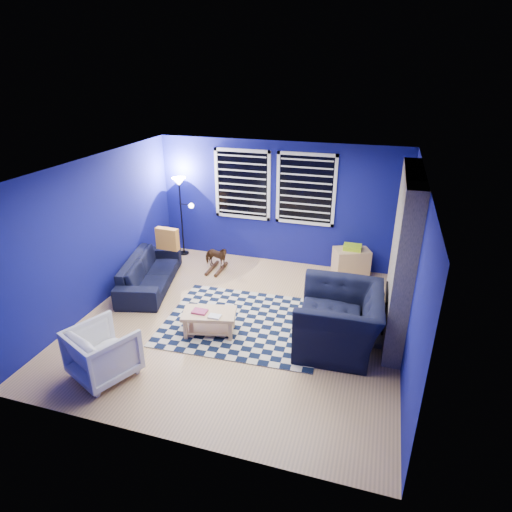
{
  "coord_description": "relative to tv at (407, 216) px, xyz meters",
  "views": [
    {
      "loc": [
        1.97,
        -5.57,
        3.81
      ],
      "look_at": [
        0.19,
        0.3,
        1.06
      ],
      "focal_mm": 30.0,
      "sensor_mm": 36.0,
      "label": 1
    }
  ],
  "objects": [
    {
      "name": "window_left",
      "position": [
        -3.2,
        0.46,
        0.2
      ],
      "size": [
        1.17,
        0.06,
        1.42
      ],
      "color": "black",
      "rests_on": "wall_back"
    },
    {
      "name": "armchair_big",
      "position": [
        -0.85,
        -2.17,
        -0.96
      ],
      "size": [
        1.41,
        1.24,
        0.88
      ],
      "primitive_type": "imported",
      "rotation": [
        0.0,
        0.0,
        -1.53
      ],
      "color": "black",
      "rests_on": "floor"
    },
    {
      "name": "sofa",
      "position": [
        -4.43,
        -1.31,
        -1.12
      ],
      "size": [
        2.08,
        1.21,
        0.57
      ],
      "primitive_type": "imported",
      "rotation": [
        0.0,
        0.0,
        1.81
      ],
      "color": "black",
      "rests_on": "floor"
    },
    {
      "name": "tv",
      "position": [
        0.0,
        0.0,
        0.0
      ],
      "size": [
        0.07,
        1.0,
        0.58
      ],
      "color": "black",
      "rests_on": "wall_right"
    },
    {
      "name": "floor",
      "position": [
        -2.45,
        -2.0,
        -1.4
      ],
      "size": [
        5.0,
        5.0,
        0.0
      ],
      "primitive_type": "plane",
      "color": "tan",
      "rests_on": "ground"
    },
    {
      "name": "wall_back",
      "position": [
        -2.45,
        0.5,
        -0.15
      ],
      "size": [
        5.0,
        0.0,
        5.0
      ],
      "primitive_type": "plane",
      "rotation": [
        1.57,
        0.0,
        0.0
      ],
      "color": "navy",
      "rests_on": "floor"
    },
    {
      "name": "rug",
      "position": [
        -2.36,
        -2.01,
        -1.39
      ],
      "size": [
        2.58,
        2.11,
        0.02
      ],
      "primitive_type": "cube",
      "rotation": [
        0.0,
        0.0,
        0.04
      ],
      "color": "black",
      "rests_on": "floor"
    },
    {
      "name": "cabinet",
      "position": [
        -0.89,
        0.25,
        -1.12
      ],
      "size": [
        0.78,
        0.67,
        0.64
      ],
      "rotation": [
        0.0,
        0.0,
        0.42
      ],
      "color": "tan",
      "rests_on": "floor"
    },
    {
      "name": "rocking_horse",
      "position": [
        -3.51,
        -0.33,
        -1.1
      ],
      "size": [
        0.31,
        0.57,
        0.46
      ],
      "primitive_type": "imported",
      "rotation": [
        0.0,
        0.0,
        1.46
      ],
      "color": "#4A2517",
      "rests_on": "floor"
    },
    {
      "name": "floor_lamp",
      "position": [
        -4.48,
        0.25,
        -0.01
      ],
      "size": [
        0.46,
        0.28,
        1.7
      ],
      "color": "black",
      "rests_on": "floor"
    },
    {
      "name": "window_right",
      "position": [
        -1.9,
        0.46,
        0.2
      ],
      "size": [
        1.17,
        0.06,
        1.42
      ],
      "color": "black",
      "rests_on": "wall_back"
    },
    {
      "name": "ceiling",
      "position": [
        -2.45,
        -2.0,
        1.1
      ],
      "size": [
        5.0,
        5.0,
        0.0
      ],
      "primitive_type": "plane",
      "rotation": [
        3.14,
        0.0,
        0.0
      ],
      "color": "white",
      "rests_on": "wall_back"
    },
    {
      "name": "coffee_table",
      "position": [
        -2.77,
        -2.45,
        -1.12
      ],
      "size": [
        0.89,
        0.63,
        0.4
      ],
      "rotation": [
        0.0,
        0.0,
        0.23
      ],
      "color": "tan",
      "rests_on": "rug"
    },
    {
      "name": "wall_left",
      "position": [
        -4.95,
        -2.0,
        -0.15
      ],
      "size": [
        0.0,
        5.0,
        5.0
      ],
      "primitive_type": "plane",
      "rotation": [
        1.57,
        0.0,
        1.57
      ],
      "color": "navy",
      "rests_on": "floor"
    },
    {
      "name": "wall_right",
      "position": [
        0.05,
        -2.0,
        -0.15
      ],
      "size": [
        0.0,
        5.0,
        5.0
      ],
      "primitive_type": "plane",
      "rotation": [
        1.57,
        0.0,
        -1.57
      ],
      "color": "navy",
      "rests_on": "floor"
    },
    {
      "name": "throw_pillow",
      "position": [
        -4.28,
        -0.82,
        -0.62
      ],
      "size": [
        0.45,
        0.16,
        0.42
      ],
      "primitive_type": "cube",
      "rotation": [
        0.0,
        0.0,
        -0.06
      ],
      "color": "#C9822F",
      "rests_on": "sofa"
    },
    {
      "name": "fireplace",
      "position": [
        -0.09,
        -1.5,
        -0.2
      ],
      "size": [
        0.65,
        2.0,
        2.5
      ],
      "color": "gray",
      "rests_on": "floor"
    },
    {
      "name": "armchair_bent",
      "position": [
        -3.74,
        -3.73,
        -1.04
      ],
      "size": [
        1.02,
        1.03,
        0.71
      ],
      "primitive_type": "imported",
      "rotation": [
        0.0,
        0.0,
        2.71
      ],
      "color": "gray",
      "rests_on": "floor"
    }
  ]
}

